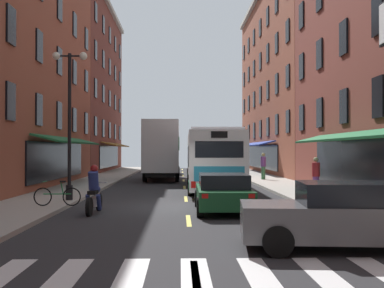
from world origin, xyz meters
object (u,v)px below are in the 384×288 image
(box_truck, at_px, (162,151))
(pedestrian_mid, at_px, (263,166))
(sedan_far, at_px, (168,166))
(street_lamp_twin, at_px, (69,118))
(motorcycle_rider, at_px, (94,193))
(pedestrian_far, at_px, (316,175))
(bicycle_near, at_px, (57,196))
(sedan_mid, at_px, (223,192))
(transit_bus, at_px, (211,159))
(sedan_near, at_px, (354,215))

(box_truck, relative_size, pedestrian_mid, 4.53)
(sedan_far, distance_m, street_lamp_twin, 23.89)
(motorcycle_rider, distance_m, pedestrian_far, 10.51)
(bicycle_near, bearing_deg, sedan_far, 82.41)
(sedan_mid, height_order, pedestrian_mid, pedestrian_mid)
(motorcycle_rider, distance_m, pedestrian_mid, 18.79)
(transit_bus, relative_size, pedestrian_far, 7.24)
(bicycle_near, height_order, pedestrian_mid, pedestrian_mid)
(pedestrian_mid, xyz_separation_m, pedestrian_far, (0.39, -11.38, -0.08))
(bicycle_near, bearing_deg, motorcycle_rider, -36.14)
(box_truck, bearing_deg, bicycle_near, -100.55)
(box_truck, bearing_deg, street_lamp_twin, -102.16)
(sedan_near, relative_size, pedestrian_mid, 2.67)
(sedan_far, height_order, street_lamp_twin, street_lamp_twin)
(box_truck, xyz_separation_m, sedan_near, (5.03, -24.05, -1.39))
(sedan_mid, xyz_separation_m, pedestrian_mid, (4.29, 16.20, 0.41))
(sedan_far, height_order, bicycle_near, sedan_far)
(box_truck, distance_m, sedan_far, 8.73)
(sedan_mid, bearing_deg, sedan_far, 95.54)
(transit_bus, relative_size, motorcycle_rider, 5.93)
(sedan_near, relative_size, pedestrian_far, 2.88)
(motorcycle_rider, bearing_deg, pedestrian_mid, 62.39)
(sedan_near, bearing_deg, pedestrian_far, 77.83)
(transit_bus, height_order, street_lamp_twin, street_lamp_twin)
(transit_bus, distance_m, bicycle_near, 10.90)
(transit_bus, height_order, sedan_mid, transit_bus)
(sedan_far, xyz_separation_m, bicycle_near, (-3.40, -25.54, -0.23))
(motorcycle_rider, bearing_deg, transit_bus, 65.13)
(transit_bus, distance_m, motorcycle_rider, 11.09)
(transit_bus, height_order, pedestrian_far, transit_bus)
(pedestrian_mid, height_order, pedestrian_far, pedestrian_mid)
(box_truck, height_order, street_lamp_twin, street_lamp_twin)
(pedestrian_mid, bearing_deg, street_lamp_twin, -10.52)
(transit_bus, height_order, motorcycle_rider, transit_bus)
(pedestrian_far, height_order, street_lamp_twin, street_lamp_twin)
(sedan_near, relative_size, motorcycle_rider, 2.36)
(transit_bus, relative_size, sedan_near, 2.51)
(transit_bus, height_order, pedestrian_mid, transit_bus)
(sedan_mid, bearing_deg, motorcycle_rider, -174.22)
(box_truck, distance_m, motorcycle_rider, 18.16)
(transit_bus, xyz_separation_m, sedan_mid, (-0.23, -9.58, -0.99))
(sedan_near, distance_m, motorcycle_rider, 8.98)
(sedan_mid, relative_size, street_lamp_twin, 0.72)
(box_truck, xyz_separation_m, motorcycle_rider, (-1.63, -18.03, -1.42))
(sedan_near, xyz_separation_m, pedestrian_mid, (2.04, 22.66, 0.35))
(transit_bus, bearing_deg, box_truck, 110.64)
(sedan_near, bearing_deg, pedestrian_mid, 84.85)
(box_truck, distance_m, sedan_mid, 17.87)
(sedan_near, bearing_deg, street_lamp_twin, 131.89)
(sedan_near, height_order, street_lamp_twin, street_lamp_twin)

